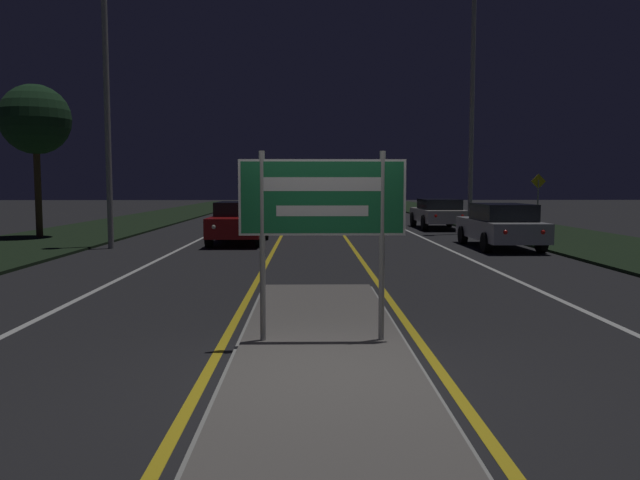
{
  "coord_description": "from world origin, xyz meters",
  "views": [
    {
      "loc": [
        -0.16,
        -6.19,
        1.98
      ],
      "look_at": [
        0.0,
        2.81,
        1.2
      ],
      "focal_mm": 35.0,
      "sensor_mm": 36.0,
      "label": 1
    }
  ],
  "objects_px": {
    "car_receding_1": "(438,213)",
    "car_approaching_1": "(259,211)",
    "streetlight_right_near": "(473,64)",
    "car_receding_2": "(351,204)",
    "streetlight_left_near": "(105,50)",
    "car_receding_0": "(500,225)",
    "car_approaching_0": "(239,222)",
    "warning_sign": "(538,197)",
    "highway_sign": "(322,207)"
  },
  "relations": [
    {
      "from": "car_approaching_0",
      "to": "warning_sign",
      "type": "height_order",
      "value": "warning_sign"
    },
    {
      "from": "streetlight_left_near",
      "to": "car_receding_2",
      "type": "xyz_separation_m",
      "value": [
        9.0,
        21.02,
        -5.39
      ]
    },
    {
      "from": "warning_sign",
      "to": "highway_sign",
      "type": "bearing_deg",
      "value": -117.45
    },
    {
      "from": "streetlight_left_near",
      "to": "car_approaching_0",
      "type": "distance_m",
      "value": 6.87
    },
    {
      "from": "car_receding_1",
      "to": "car_approaching_1",
      "type": "distance_m",
      "value": 8.48
    },
    {
      "from": "streetlight_left_near",
      "to": "highway_sign",
      "type": "bearing_deg",
      "value": -62.32
    },
    {
      "from": "car_approaching_0",
      "to": "car_approaching_1",
      "type": "height_order",
      "value": "car_approaching_1"
    },
    {
      "from": "streetlight_left_near",
      "to": "car_receding_1",
      "type": "relative_size",
      "value": 1.93
    },
    {
      "from": "streetlight_left_near",
      "to": "warning_sign",
      "type": "bearing_deg",
      "value": 18.73
    },
    {
      "from": "car_receding_1",
      "to": "car_receding_2",
      "type": "relative_size",
      "value": 1.06
    },
    {
      "from": "streetlight_left_near",
      "to": "streetlight_right_near",
      "type": "height_order",
      "value": "streetlight_right_near"
    },
    {
      "from": "car_approaching_0",
      "to": "car_receding_0",
      "type": "bearing_deg",
      "value": -12.44
    },
    {
      "from": "highway_sign",
      "to": "car_approaching_0",
      "type": "distance_m",
      "value": 14.26
    },
    {
      "from": "warning_sign",
      "to": "car_receding_2",
      "type": "bearing_deg",
      "value": 112.44
    },
    {
      "from": "highway_sign",
      "to": "streetlight_left_near",
      "type": "relative_size",
      "value": 0.25
    },
    {
      "from": "car_receding_0",
      "to": "car_approaching_0",
      "type": "bearing_deg",
      "value": 167.56
    },
    {
      "from": "streetlight_left_near",
      "to": "streetlight_right_near",
      "type": "xyz_separation_m",
      "value": [
        12.93,
        5.92,
        0.74
      ]
    },
    {
      "from": "car_receding_1",
      "to": "warning_sign",
      "type": "distance_m",
      "value": 4.96
    },
    {
      "from": "car_receding_0",
      "to": "car_receding_1",
      "type": "xyz_separation_m",
      "value": [
        -0.11,
        9.02,
        0.01
      ]
    },
    {
      "from": "car_receding_2",
      "to": "car_approaching_1",
      "type": "relative_size",
      "value": 1.06
    },
    {
      "from": "streetlight_left_near",
      "to": "car_receding_2",
      "type": "relative_size",
      "value": 2.05
    },
    {
      "from": "streetlight_right_near",
      "to": "car_receding_2",
      "type": "distance_m",
      "value": 16.76
    },
    {
      "from": "highway_sign",
      "to": "streetlight_right_near",
      "type": "xyz_separation_m",
      "value": [
        6.51,
        18.16,
        5.16
      ]
    },
    {
      "from": "car_receding_0",
      "to": "warning_sign",
      "type": "distance_m",
      "value": 6.28
    },
    {
      "from": "car_receding_1",
      "to": "car_receding_2",
      "type": "bearing_deg",
      "value": 104.94
    },
    {
      "from": "car_receding_0",
      "to": "warning_sign",
      "type": "relative_size",
      "value": 1.93
    },
    {
      "from": "streetlight_right_near",
      "to": "car_receding_0",
      "type": "relative_size",
      "value": 2.43
    },
    {
      "from": "streetlight_right_near",
      "to": "warning_sign",
      "type": "relative_size",
      "value": 4.69
    },
    {
      "from": "car_approaching_0",
      "to": "warning_sign",
      "type": "distance_m",
      "value": 12.19
    },
    {
      "from": "streetlight_right_near",
      "to": "car_receding_1",
      "type": "distance_m",
      "value": 6.87
    },
    {
      "from": "car_approaching_1",
      "to": "car_receding_2",
      "type": "bearing_deg",
      "value": 64.41
    },
    {
      "from": "streetlight_right_near",
      "to": "car_approaching_1",
      "type": "height_order",
      "value": "streetlight_right_near"
    },
    {
      "from": "streetlight_left_near",
      "to": "car_receding_2",
      "type": "bearing_deg",
      "value": 66.82
    },
    {
      "from": "streetlight_right_near",
      "to": "car_receding_0",
      "type": "height_order",
      "value": "streetlight_right_near"
    },
    {
      "from": "car_receding_1",
      "to": "warning_sign",
      "type": "xyz_separation_m",
      "value": [
        3.28,
        -3.65,
        0.77
      ]
    },
    {
      "from": "car_approaching_1",
      "to": "warning_sign",
      "type": "xyz_separation_m",
      "value": [
        11.64,
        -5.04,
        0.74
      ]
    },
    {
      "from": "warning_sign",
      "to": "streetlight_right_near",
      "type": "bearing_deg",
      "value": 165.61
    },
    {
      "from": "highway_sign",
      "to": "car_approaching_1",
      "type": "xyz_separation_m",
      "value": [
        -2.56,
        22.53,
        -0.96
      ]
    },
    {
      "from": "highway_sign",
      "to": "streetlight_right_near",
      "type": "bearing_deg",
      "value": 70.28
    },
    {
      "from": "highway_sign",
      "to": "car_approaching_0",
      "type": "bearing_deg",
      "value": 100.39
    },
    {
      "from": "car_receding_0",
      "to": "car_approaching_0",
      "type": "relative_size",
      "value": 1.03
    },
    {
      "from": "streetlight_right_near",
      "to": "car_receding_2",
      "type": "bearing_deg",
      "value": 104.59
    },
    {
      "from": "streetlight_left_near",
      "to": "car_receding_0",
      "type": "relative_size",
      "value": 2.01
    },
    {
      "from": "streetlight_right_near",
      "to": "car_approaching_0",
      "type": "bearing_deg",
      "value": -155.36
    },
    {
      "from": "car_receding_0",
      "to": "car_receding_1",
      "type": "distance_m",
      "value": 9.02
    },
    {
      "from": "streetlight_left_near",
      "to": "car_receding_0",
      "type": "height_order",
      "value": "streetlight_left_near"
    },
    {
      "from": "highway_sign",
      "to": "car_receding_1",
      "type": "distance_m",
      "value": 21.95
    },
    {
      "from": "streetlight_right_near",
      "to": "car_approaching_0",
      "type": "height_order",
      "value": "streetlight_right_near"
    },
    {
      "from": "car_approaching_0",
      "to": "car_approaching_1",
      "type": "xyz_separation_m",
      "value": [
        0.01,
        8.54,
        0.02
      ]
    },
    {
      "from": "highway_sign",
      "to": "car_receding_0",
      "type": "relative_size",
      "value": 0.5
    }
  ]
}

